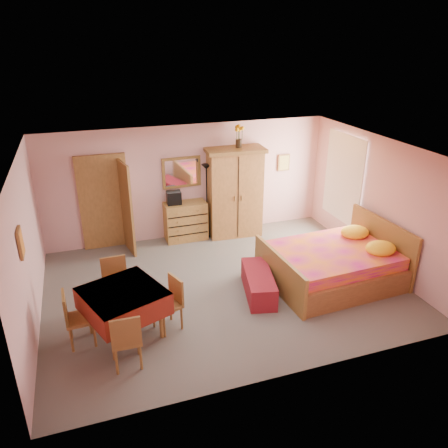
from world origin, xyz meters
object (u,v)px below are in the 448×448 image
object	(u,v)px
floor_lamp	(207,201)
wall_mirror	(182,172)
wardrobe	(235,193)
dining_table	(125,313)
chair_east	(167,305)
chair_west	(80,318)
chair_south	(126,338)
chair_north	(117,286)
sunflower_vase	(239,136)
bench	(258,283)
chest_of_drawers	(186,221)
bed	(332,255)
stereo	(174,198)

from	to	relation	value
floor_lamp	wall_mirror	bearing A→B (deg)	157.26
wardrobe	dining_table	distance (m)	4.28
wardrobe	chair_east	distance (m)	3.88
wardrobe	chair_west	distance (m)	4.72
chair_south	chair_north	distance (m)	1.43
floor_lamp	chair_north	world-z (taller)	floor_lamp
sunflower_vase	dining_table	distance (m)	4.73
bench	chair_south	distance (m)	2.76
sunflower_vase	chair_east	bearing A→B (deg)	-127.04
floor_lamp	sunflower_vase	world-z (taller)	sunflower_vase
bench	chest_of_drawers	bearing A→B (deg)	104.15
floor_lamp	wardrobe	xyz separation A→B (m)	(0.65, -0.09, 0.17)
wardrobe	bed	size ratio (longest dim) A/B	0.87
chest_of_drawers	stereo	xyz separation A→B (m)	(-0.25, 0.01, 0.59)
chair_east	sunflower_vase	bearing A→B (deg)	-56.84
chair_south	chair_west	xyz separation A→B (m)	(-0.60, 0.71, -0.00)
wardrobe	dining_table	bearing A→B (deg)	-129.63
chair_north	bench	bearing A→B (deg)	170.89
floor_lamp	chair_south	distance (m)	4.50
chest_of_drawers	wardrobe	xyz separation A→B (m)	(1.16, -0.09, 0.59)
sunflower_vase	bench	distance (m)	3.44
chair_south	chair_north	world-z (taller)	chair_north
bench	chair_south	xyz separation A→B (m)	(-2.50, -1.13, 0.24)
chest_of_drawers	chair_west	world-z (taller)	chair_west
chest_of_drawers	chair_south	size ratio (longest dim) A/B	1.04
stereo	wardrobe	bearing A→B (deg)	-4.05
wall_mirror	chair_south	bearing A→B (deg)	-117.30
chest_of_drawers	chair_north	size ratio (longest dim) A/B	1.01
chair_south	chair_west	world-z (taller)	chair_south
bed	bench	xyz separation A→B (m)	(-1.49, 0.03, -0.34)
wardrobe	sunflower_vase	distance (m)	1.29
stereo	chair_south	size ratio (longest dim) A/B	0.35
chair_north	chair_east	world-z (taller)	chair_north
bench	wardrobe	bearing A→B (deg)	79.60
wardrobe	sunflower_vase	size ratio (longest dim) A/B	4.14
floor_lamp	sunflower_vase	size ratio (longest dim) A/B	3.47
wall_mirror	sunflower_vase	size ratio (longest dim) A/B	1.77
chair_east	floor_lamp	bearing A→B (deg)	-46.79
floor_lamp	chair_north	distance (m)	3.35
stereo	chair_east	xyz separation A→B (m)	(-0.86, -3.19, -0.60)
bench	dining_table	xyz separation A→B (m)	(-2.44, -0.45, 0.20)
stereo	chair_south	distance (m)	4.19
wall_mirror	floor_lamp	distance (m)	0.88
dining_table	chair_south	bearing A→B (deg)	-94.87
chest_of_drawers	chair_south	distance (m)	4.24
sunflower_vase	chair_south	bearing A→B (deg)	-129.20
bed	dining_table	distance (m)	3.96
floor_lamp	chair_north	size ratio (longest dim) A/B	1.86
bench	chair_east	xyz separation A→B (m)	(-1.79, -0.48, 0.23)
stereo	chair_east	world-z (taller)	stereo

